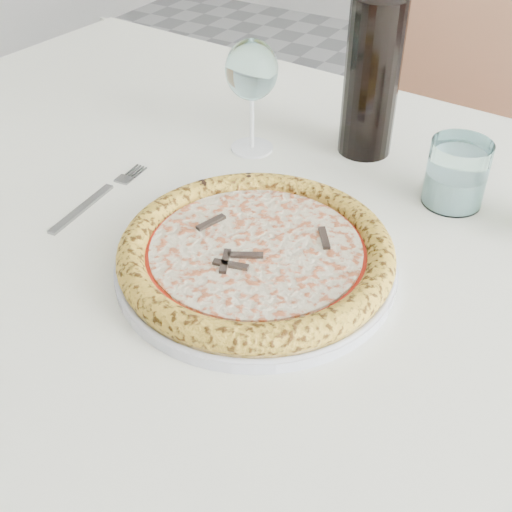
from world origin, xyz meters
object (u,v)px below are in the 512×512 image
object	(u,v)px
plate	(256,264)
tumbler	(456,177)
wine_bottle	(373,62)
chair_far	(463,149)
pizza	(256,252)
dining_table	(294,275)
wine_glass	(252,73)

from	to	relation	value
plate	tumbler	size ratio (longest dim) A/B	3.67
tumbler	wine_bottle	bearing A→B (deg)	154.70
plate	chair_far	bearing A→B (deg)	87.18
tumbler	wine_bottle	distance (m)	0.20
pizza	wine_bottle	bearing A→B (deg)	91.16
chair_far	pizza	world-z (taller)	chair_far
pizza	wine_bottle	size ratio (longest dim) A/B	0.98
pizza	chair_far	bearing A→B (deg)	87.18
wine_bottle	plate	bearing A→B (deg)	-88.83
plate	tumbler	bearing A→B (deg)	59.56
dining_table	tumbler	distance (m)	0.25
chair_far	wine_glass	world-z (taller)	chair_far
dining_table	pizza	bearing A→B (deg)	-90.00
plate	wine_glass	xyz separation A→B (m)	(-0.15, 0.25, 0.11)
pizza	tumbler	xyz separation A→B (m)	(0.15, 0.26, 0.01)
tumbler	chair_far	bearing A→B (deg)	100.57
chair_far	wine_bottle	size ratio (longest dim) A/B	2.91
dining_table	wine_glass	distance (m)	0.29
plate	wine_bottle	distance (m)	0.35
plate	pizza	world-z (taller)	pizza
plate	dining_table	bearing A→B (deg)	90.00
tumbler	wine_bottle	xyz separation A→B (m)	(-0.16, 0.07, 0.10)
wine_glass	dining_table	bearing A→B (deg)	-43.78
chair_far	tumbler	xyz separation A→B (m)	(0.11, -0.58, 0.26)
plate	tumbler	xyz separation A→B (m)	(0.15, 0.26, 0.03)
dining_table	chair_far	size ratio (longest dim) A/B	1.77
pizza	wine_glass	size ratio (longest dim) A/B	1.88
pizza	tumbler	world-z (taller)	tumbler
tumbler	plate	bearing A→B (deg)	-120.44
dining_table	wine_glass	world-z (taller)	wine_glass
plate	tumbler	world-z (taller)	tumbler
pizza	tumbler	bearing A→B (deg)	59.56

